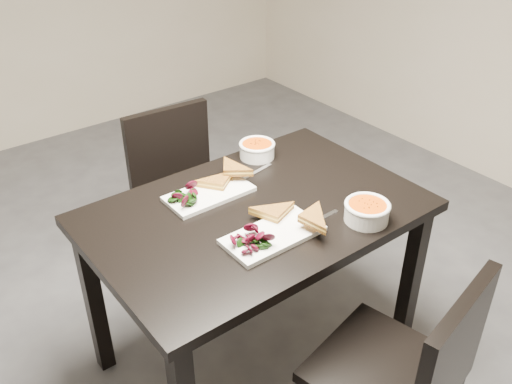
% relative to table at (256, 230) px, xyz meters
% --- Properties ---
extents(ground, '(5.00, 5.00, 0.00)m').
position_rel_table_xyz_m(ground, '(-0.36, 0.12, -0.65)').
color(ground, '#47474C').
rests_on(ground, ground).
extents(table, '(1.20, 0.80, 0.75)m').
position_rel_table_xyz_m(table, '(0.00, 0.00, 0.00)').
color(table, black).
rests_on(table, ground).
extents(chair_near, '(0.50, 0.50, 0.85)m').
position_rel_table_xyz_m(chair_near, '(0.06, -0.70, -0.17)').
color(chair_near, black).
rests_on(chair_near, ground).
extents(chair_far, '(0.45, 0.45, 0.85)m').
position_rel_table_xyz_m(chair_far, '(0.07, 0.68, -0.17)').
color(chair_far, black).
rests_on(chair_far, ground).
extents(plate_near, '(0.34, 0.17, 0.02)m').
position_rel_table_xyz_m(plate_near, '(-0.06, -0.17, 0.11)').
color(plate_near, white).
rests_on(plate_near, table).
extents(sandwich_near, '(0.20, 0.18, 0.06)m').
position_rel_table_xyz_m(sandwich_near, '(0.00, -0.16, 0.14)').
color(sandwich_near, '#A77023').
rests_on(sandwich_near, plate_near).
extents(salad_near, '(0.11, 0.10, 0.05)m').
position_rel_table_xyz_m(salad_near, '(-0.16, -0.17, 0.14)').
color(salad_near, black).
rests_on(salad_near, plate_near).
extents(soup_bowl_near, '(0.16, 0.16, 0.07)m').
position_rel_table_xyz_m(soup_bowl_near, '(0.26, -0.30, 0.14)').
color(soup_bowl_near, white).
rests_on(soup_bowl_near, table).
extents(cutlery_near, '(0.18, 0.02, 0.00)m').
position_rel_table_xyz_m(cutlery_near, '(0.13, -0.20, 0.10)').
color(cutlery_near, silver).
rests_on(cutlery_near, table).
extents(plate_far, '(0.33, 0.16, 0.02)m').
position_rel_table_xyz_m(plate_far, '(-0.09, 0.18, 0.11)').
color(plate_far, white).
rests_on(plate_far, table).
extents(sandwich_far, '(0.20, 0.20, 0.05)m').
position_rel_table_xyz_m(sandwich_far, '(-0.02, 0.16, 0.14)').
color(sandwich_far, '#A77023').
rests_on(sandwich_far, plate_far).
extents(salad_far, '(0.10, 0.09, 0.05)m').
position_rel_table_xyz_m(salad_far, '(-0.19, 0.18, 0.14)').
color(salad_far, black).
rests_on(salad_far, plate_far).
extents(soup_bowl_far, '(0.15, 0.15, 0.07)m').
position_rel_table_xyz_m(soup_bowl_far, '(0.24, 0.31, 0.14)').
color(soup_bowl_far, white).
rests_on(soup_bowl_far, table).
extents(cutlery_far, '(0.18, 0.05, 0.00)m').
position_rel_table_xyz_m(cutlery_far, '(0.16, 0.21, 0.10)').
color(cutlery_far, silver).
rests_on(cutlery_far, table).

